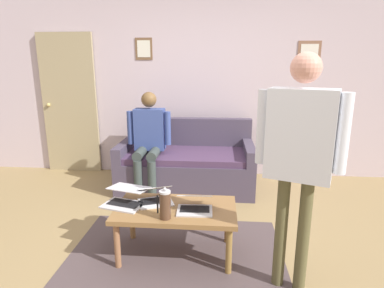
{
  "coord_description": "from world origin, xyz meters",
  "views": [
    {
      "loc": [
        -0.22,
        2.48,
        1.62
      ],
      "look_at": [
        0.05,
        -0.75,
        0.8
      ],
      "focal_mm": 29.91,
      "sensor_mm": 36.0,
      "label": 1
    }
  ],
  "objects_px": {
    "laptop_left": "(195,205)",
    "french_press": "(165,205)",
    "laptop_center": "(155,197)",
    "person_standing": "(299,146)",
    "interior_door": "(70,104)",
    "person_seated": "(149,137)",
    "coffee_table": "(176,213)",
    "laptop_right": "(125,199)",
    "couch": "(187,165)"
  },
  "relations": [
    {
      "from": "laptop_left",
      "to": "french_press",
      "type": "height_order",
      "value": "french_press"
    },
    {
      "from": "laptop_left",
      "to": "laptop_center",
      "type": "bearing_deg",
      "value": -20.05
    },
    {
      "from": "laptop_center",
      "to": "person_standing",
      "type": "xyz_separation_m",
      "value": [
        -1.08,
        0.45,
        0.6
      ]
    },
    {
      "from": "interior_door",
      "to": "person_seated",
      "type": "relative_size",
      "value": 1.6
    },
    {
      "from": "coffee_table",
      "to": "person_standing",
      "type": "xyz_separation_m",
      "value": [
        -0.89,
        0.35,
        0.7
      ]
    },
    {
      "from": "interior_door",
      "to": "laptop_right",
      "type": "relative_size",
      "value": 4.95
    },
    {
      "from": "coffee_table",
      "to": "laptop_center",
      "type": "bearing_deg",
      "value": -27.24
    },
    {
      "from": "french_press",
      "to": "laptop_right",
      "type": "bearing_deg",
      "value": -31.0
    },
    {
      "from": "couch",
      "to": "french_press",
      "type": "xyz_separation_m",
      "value": [
        -0.01,
        1.79,
        0.25
      ]
    },
    {
      "from": "couch",
      "to": "person_seated",
      "type": "height_order",
      "value": "person_seated"
    },
    {
      "from": "couch",
      "to": "laptop_left",
      "type": "relative_size",
      "value": 5.79
    },
    {
      "from": "interior_door",
      "to": "laptop_center",
      "type": "bearing_deg",
      "value": 129.54
    },
    {
      "from": "couch",
      "to": "person_standing",
      "type": "distance_m",
      "value": 2.29
    },
    {
      "from": "laptop_right",
      "to": "french_press",
      "type": "bearing_deg",
      "value": 149.0
    },
    {
      "from": "interior_door",
      "to": "person_seated",
      "type": "distance_m",
      "value": 1.58
    },
    {
      "from": "coffee_table",
      "to": "french_press",
      "type": "height_order",
      "value": "french_press"
    },
    {
      "from": "interior_door",
      "to": "laptop_right",
      "type": "xyz_separation_m",
      "value": [
        -1.43,
        2.09,
        -0.54
      ]
    },
    {
      "from": "coffee_table",
      "to": "interior_door",
      "type": "bearing_deg",
      "value": -48.7
    },
    {
      "from": "french_press",
      "to": "person_standing",
      "type": "relative_size",
      "value": 0.15
    },
    {
      "from": "person_standing",
      "to": "laptop_center",
      "type": "bearing_deg",
      "value": -22.44
    },
    {
      "from": "coffee_table",
      "to": "person_seated",
      "type": "bearing_deg",
      "value": -69.13
    },
    {
      "from": "couch",
      "to": "laptop_left",
      "type": "height_order",
      "value": "couch"
    },
    {
      "from": "coffee_table",
      "to": "person_seated",
      "type": "height_order",
      "value": "person_seated"
    },
    {
      "from": "interior_door",
      "to": "french_press",
      "type": "xyz_separation_m",
      "value": [
        -1.82,
        2.33,
        -0.47
      ]
    },
    {
      "from": "couch",
      "to": "french_press",
      "type": "height_order",
      "value": "couch"
    },
    {
      "from": "couch",
      "to": "person_standing",
      "type": "bearing_deg",
      "value": 116.23
    },
    {
      "from": "couch",
      "to": "laptop_right",
      "type": "height_order",
      "value": "couch"
    },
    {
      "from": "couch",
      "to": "coffee_table",
      "type": "height_order",
      "value": "couch"
    },
    {
      "from": "couch",
      "to": "person_standing",
      "type": "height_order",
      "value": "person_standing"
    },
    {
      "from": "laptop_center",
      "to": "person_standing",
      "type": "bearing_deg",
      "value": 157.56
    },
    {
      "from": "laptop_center",
      "to": "french_press",
      "type": "distance_m",
      "value": 0.34
    },
    {
      "from": "coffee_table",
      "to": "laptop_left",
      "type": "height_order",
      "value": "laptop_left"
    },
    {
      "from": "interior_door",
      "to": "french_press",
      "type": "distance_m",
      "value": 2.99
    },
    {
      "from": "laptop_left",
      "to": "person_seated",
      "type": "relative_size",
      "value": 0.23
    },
    {
      "from": "coffee_table",
      "to": "laptop_right",
      "type": "xyz_separation_m",
      "value": [
        0.44,
        -0.04,
        0.1
      ]
    },
    {
      "from": "laptop_center",
      "to": "laptop_right",
      "type": "xyz_separation_m",
      "value": [
        0.25,
        0.06,
        0.0
      ]
    },
    {
      "from": "interior_door",
      "to": "couch",
      "type": "xyz_separation_m",
      "value": [
        -1.81,
        0.54,
        -0.72
      ]
    },
    {
      "from": "person_standing",
      "to": "french_press",
      "type": "bearing_deg",
      "value": -9.08
    },
    {
      "from": "couch",
      "to": "coffee_table",
      "type": "bearing_deg",
      "value": 92.38
    },
    {
      "from": "laptop_center",
      "to": "person_standing",
      "type": "height_order",
      "value": "person_standing"
    },
    {
      "from": "person_seated",
      "to": "interior_door",
      "type": "bearing_deg",
      "value": -29.57
    },
    {
      "from": "coffee_table",
      "to": "person_standing",
      "type": "height_order",
      "value": "person_standing"
    },
    {
      "from": "couch",
      "to": "person_standing",
      "type": "relative_size",
      "value": 1.02
    },
    {
      "from": "couch",
      "to": "person_seated",
      "type": "xyz_separation_m",
      "value": [
        0.45,
        0.23,
        0.42
      ]
    },
    {
      "from": "coffee_table",
      "to": "laptop_center",
      "type": "distance_m",
      "value": 0.24
    },
    {
      "from": "laptop_left",
      "to": "laptop_center",
      "type": "xyz_separation_m",
      "value": [
        0.36,
        -0.13,
        0.0
      ]
    },
    {
      "from": "person_standing",
      "to": "person_seated",
      "type": "xyz_separation_m",
      "value": [
        1.41,
        -1.71,
        -0.36
      ]
    },
    {
      "from": "laptop_left",
      "to": "person_standing",
      "type": "xyz_separation_m",
      "value": [
        -0.72,
        0.32,
        0.6
      ]
    },
    {
      "from": "french_press",
      "to": "coffee_table",
      "type": "bearing_deg",
      "value": -105.88
    },
    {
      "from": "coffee_table",
      "to": "french_press",
      "type": "relative_size",
      "value": 3.92
    }
  ]
}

